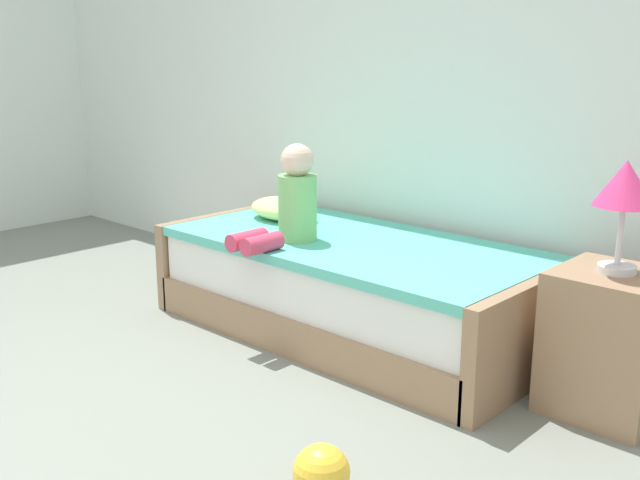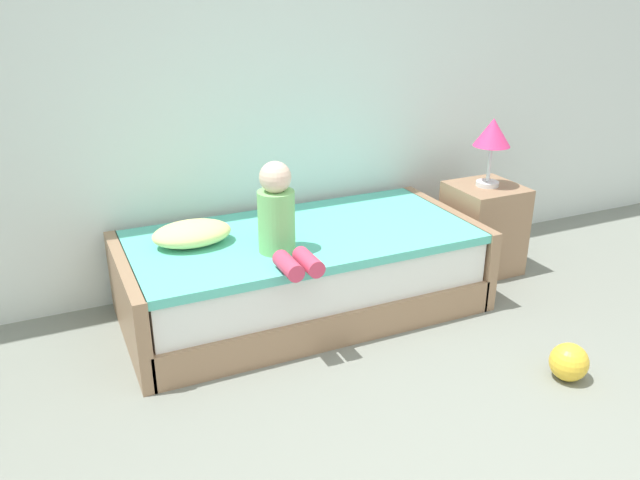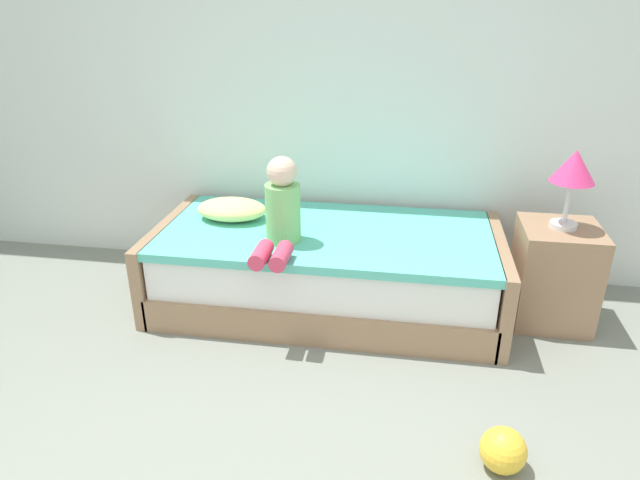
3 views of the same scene
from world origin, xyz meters
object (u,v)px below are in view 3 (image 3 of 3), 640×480
Objects in this scene: child_figure at (281,211)px; table_lamp at (574,170)px; nightstand at (554,274)px; bed at (326,269)px; pillow at (232,209)px; toy_ball at (503,450)px.

table_lamp is at bearing 9.48° from child_figure.
child_figure reaches higher than nightstand.
bed is 0.71m from pillow.
pillow reaches higher than nightstand.
bed reaches higher than toy_ball.
bed is 10.88× the size of toy_ball.
pillow is (-1.97, 0.07, -0.37)m from table_lamp.
pillow is at bearing 178.10° from table_lamp.
nightstand is at bearing 0.00° from table_lamp.
table_lamp is 1.58m from toy_ball.
child_figure is at bearing -134.55° from bed.
bed is 1.52m from table_lamp.
nightstand is 1.33× the size of table_lamp.
table_lamp reaches higher than nightstand.
bed is 4.69× the size of table_lamp.
bed is 1.35m from nightstand.
table_lamp reaches higher than pillow.
pillow is at bearing 139.31° from toy_ball.
child_figure is at bearing -170.52° from table_lamp.
nightstand is 1.18× the size of child_figure.
child_figure is at bearing 138.94° from toy_ball.
nightstand reaches higher than bed.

